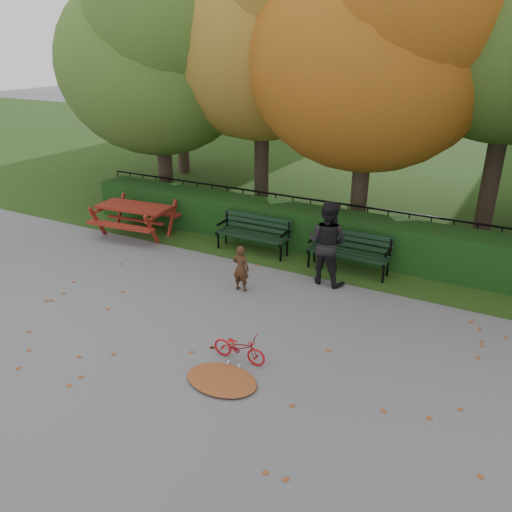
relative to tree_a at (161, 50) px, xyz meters
The scene contains 16 objects.
ground 8.86m from the tree_a, 47.07° to the right, with size 90.00×90.00×0.00m, color slate.
grass_strip 10.87m from the tree_a, 58.37° to the left, with size 90.00×90.00×0.00m, color #223A13.
hedge 6.65m from the tree_a, 11.73° to the right, with size 13.00×0.90×1.00m, color black.
iron_fence 6.55m from the tree_a, ahead, with size 14.00×0.04×1.02m.
tree_a is the anchor object (origin of this frame).
tree_b 3.11m from the tree_a, 23.05° to the left, with size 6.72×6.40×8.79m.
tree_c 6.04m from the tree_a, ahead, with size 6.30×6.00×8.00m.
tree_f 4.31m from the tree_a, 117.98° to the left, with size 6.93×6.60×9.19m.
bench_left 5.89m from the tree_a, 25.76° to the right, with size 1.80×0.57×0.88m.
bench_right 7.69m from the tree_a, 16.61° to the right, with size 1.80×0.57×0.88m.
picnic_table 4.60m from the tree_a, 75.32° to the right, with size 2.04×1.71×0.93m.
leaf_pile 9.92m from the tree_a, 48.44° to the right, with size 1.14×0.79×0.08m, color brown.
leaf_scatter 8.67m from the tree_a, 45.49° to the right, with size 9.00×5.70×0.01m, color brown, non-canonical shape.
child 7.25m from the tree_a, 39.66° to the right, with size 0.36×0.23×0.98m, color #3F2514.
adult 7.53m from the tree_a, 23.92° to the right, with size 0.87×0.68×1.80m, color black.
bicycle 9.41m from the tree_a, 45.88° to the right, with size 0.32×0.92×0.48m, color #B61013.
Camera 1 is at (4.02, -6.25, 4.72)m, focal length 35.00 mm.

